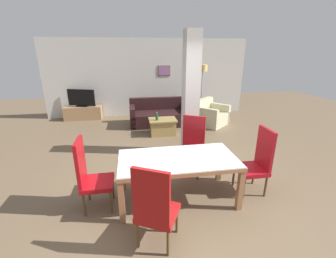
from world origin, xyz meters
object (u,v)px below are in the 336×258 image
Objects in this scene: dining_table at (178,166)px; bottle at (157,117)px; dining_chair_near_left at (155,207)px; coffee_table at (163,126)px; tv_screen at (81,98)px; dining_chair_head_right at (257,161)px; armchair at (211,116)px; dining_chair_far_right at (192,145)px; tv_stand at (83,113)px; sofa at (160,116)px; dining_chair_head_left at (90,174)px; floor_lamp at (203,73)px.

dining_table is 2.92m from bottle.
bottle is at bearing 110.07° from dining_chair_near_left.
tv_screen is (-2.53, 1.93, 0.52)m from coffee_table.
dining_chair_head_right reaches higher than coffee_table.
dining_chair_far_right is at bearing 22.98° from armchair.
bottle is 3.11m from tv_stand.
dining_chair_head_left is at bearing 68.65° from sofa.
dining_chair_head_left reaches higher than coffee_table.
tv_stand is (-4.20, 1.26, -0.05)m from armchair.
tv_stand is (-2.57, 0.97, -0.05)m from sofa.
tv_stand is 4.38m from floor_lamp.
dining_chair_head_right is at bearing -96.05° from floor_lamp.
tv_stand is at bearing 139.65° from bottle.
dining_table is 5.46m from tv_stand.
floor_lamp is (0.49, 4.61, 0.97)m from dining_chair_head_right.
dining_chair_head_left is (-1.32, 0.00, -0.02)m from dining_table.
tv_screen reaches higher than coffee_table.
dining_chair_near_left is 6.03m from floor_lamp.
dining_chair_far_right is 0.61× the size of floor_lamp.
armchair is at bearing -16.68° from tv_stand.
tv_screen is (-1.89, 5.81, 0.18)m from dining_chair_near_left.
dining_chair_near_left reaches higher than tv_screen.
floor_lamp reaches higher than bottle.
dining_chair_near_left is 3.83m from bottle.
dining_chair_far_right is 0.88× the size of armchair.
floor_lamp reaches higher than tv_screen.
tv_stand is at bearing -26.60° from dining_chair_far_right.
armchair is at bearing -8.03° from dining_chair_head_right.
sofa is (0.23, 3.95, -0.31)m from dining_table.
dining_chair_head_left is (-0.86, 0.89, 0.00)m from dining_chair_near_left.
sofa reaches higher than bottle.
bottle is (0.02, 2.92, -0.05)m from dining_table.
dining_table is at bearing -93.58° from coffee_table.
bottle is at bearing -157.03° from coffee_table.
armchair is 1.36× the size of tv_screen.
dining_table is 5.05m from floor_lamp.
tv_screen is at bearing 139.65° from bottle.
sofa is 2.79m from tv_screen.
floor_lamp is at bearing 68.37° from dining_table.
dining_chair_head_right is 0.58× the size of sofa.
sofa is 1.54× the size of tv_stand.
bottle is at bearing -18.72° from armchair.
dining_chair_head_left is at bearing 8.31° from armchair.
floor_lamp is at bearing 145.71° from dining_chair_head_left.
dining_chair_head_left is 3.36m from coffee_table.
armchair is 1.02× the size of tv_stand.
dining_chair_near_left is 3.94m from coffee_table.
floor_lamp is (1.64, 1.62, 1.30)m from coffee_table.
dining_chair_far_right reaches higher than tv_screen.
tv_screen is at bearing -90.00° from tv_stand.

